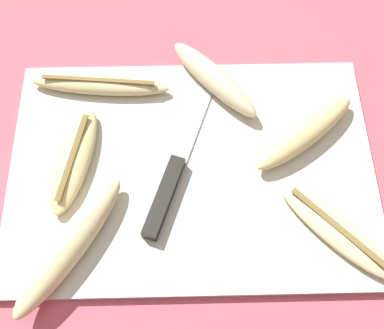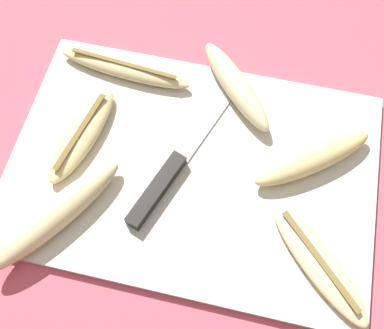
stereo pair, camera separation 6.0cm
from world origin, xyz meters
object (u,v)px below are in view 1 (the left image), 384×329
object	(u,v)px
knife	(170,181)
banana_soft_right	(336,229)
banana_ripe_center	(70,246)
banana_mellow_near	(100,85)
banana_golden_short	(305,132)
banana_spotted_left	(74,160)
banana_cream_curved	(214,79)

from	to	relation	value
knife	banana_soft_right	world-z (taller)	banana_soft_right
banana_ripe_center	banana_mellow_near	bearing A→B (deg)	85.14
knife	banana_ripe_center	bearing A→B (deg)	-125.19
banana_ripe_center	banana_golden_short	xyz separation A→B (m)	(0.31, 0.15, -0.00)
banana_ripe_center	banana_soft_right	distance (m)	0.33
banana_ripe_center	banana_spotted_left	world-z (taller)	banana_ripe_center
banana_spotted_left	banana_golden_short	distance (m)	0.32
banana_ripe_center	banana_cream_curved	bearing A→B (deg)	52.15
banana_ripe_center	banana_cream_curved	world-z (taller)	banana_cream_curved
banana_cream_curved	banana_mellow_near	bearing A→B (deg)	-179.37
banana_soft_right	banana_cream_curved	bearing A→B (deg)	122.63
banana_ripe_center	banana_cream_curved	xyz separation A→B (m)	(0.19, 0.24, 0.00)
banana_ripe_center	banana_golden_short	world-z (taller)	banana_ripe_center
banana_mellow_near	banana_cream_curved	bearing A→B (deg)	0.63
banana_soft_right	banana_ripe_center	bearing A→B (deg)	-177.34
banana_ripe_center	banana_mellow_near	world-z (taller)	banana_ripe_center
banana_golden_short	banana_cream_curved	xyz separation A→B (m)	(-0.12, 0.09, 0.00)
banana_ripe_center	banana_soft_right	bearing A→B (deg)	2.66
banana_mellow_near	banana_cream_curved	world-z (taller)	banana_cream_curved
banana_mellow_near	banana_spotted_left	bearing A→B (deg)	-102.39
banana_spotted_left	banana_soft_right	xyz separation A→B (m)	(0.34, -0.10, -0.00)
banana_soft_right	banana_golden_short	bearing A→B (deg)	99.74
banana_mellow_near	banana_golden_short	size ratio (longest dim) A/B	1.25
banana_spotted_left	banana_golden_short	bearing A→B (deg)	6.04
banana_golden_short	banana_cream_curved	bearing A→B (deg)	143.65
banana_golden_short	banana_cream_curved	distance (m)	0.15
banana_cream_curved	knife	bearing A→B (deg)	-112.57
knife	banana_soft_right	distance (m)	0.22
banana_soft_right	banana_cream_curved	size ratio (longest dim) A/B	1.04
banana_spotted_left	banana_cream_curved	world-z (taller)	banana_cream_curved
banana_soft_right	banana_cream_curved	world-z (taller)	banana_cream_curved
knife	banana_cream_curved	distance (m)	0.17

